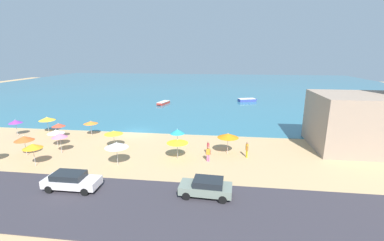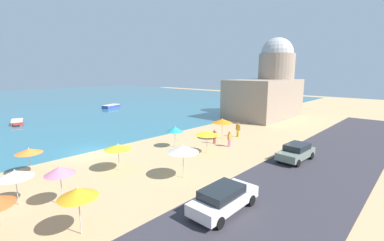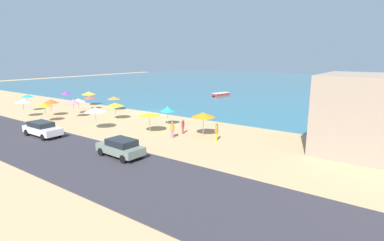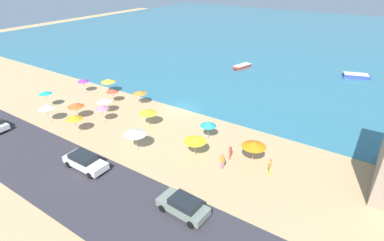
% 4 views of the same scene
% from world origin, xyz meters
% --- Properties ---
extents(ground_plane, '(160.00, 160.00, 0.00)m').
position_xyz_m(ground_plane, '(0.00, 0.00, 0.00)').
color(ground_plane, tan).
extents(coastal_road, '(80.00, 8.00, 0.06)m').
position_xyz_m(coastal_road, '(0.00, -18.00, 0.03)').
color(coastal_road, '#363239').
rests_on(coastal_road, ground_plane).
extents(beach_umbrella_1, '(1.72, 1.72, 2.48)m').
position_xyz_m(beach_umbrella_1, '(-5.88, -8.75, 2.17)').
color(beach_umbrella_1, '#B2B2B7').
rests_on(beach_umbrella_1, ground_plane).
extents(beach_umbrella_2, '(1.92, 1.92, 2.14)m').
position_xyz_m(beach_umbrella_2, '(-5.73, -2.11, 1.89)').
color(beach_umbrella_2, '#B2B2B7').
rests_on(beach_umbrella_2, ground_plane).
extents(beach_umbrella_6, '(2.24, 2.24, 2.20)m').
position_xyz_m(beach_umbrella_6, '(-0.56, -6.28, 1.94)').
color(beach_umbrella_6, '#B2B2B7').
rests_on(beach_umbrella_6, ground_plane).
extents(beach_umbrella_7, '(2.37, 2.37, 2.56)m').
position_xyz_m(beach_umbrella_7, '(1.92, -11.16, 2.24)').
color(beach_umbrella_7, '#B2B2B7').
rests_on(beach_umbrella_7, ground_plane).
extents(beach_umbrella_8, '(2.40, 2.40, 2.50)m').
position_xyz_m(beach_umbrella_8, '(13.11, -6.50, 2.19)').
color(beach_umbrella_8, '#B2B2B7').
rests_on(beach_umbrella_8, ground_plane).
extents(beach_umbrella_9, '(2.34, 2.34, 2.25)m').
position_xyz_m(beach_umbrella_9, '(7.70, -8.67, 2.00)').
color(beach_umbrella_9, '#B2B2B7').
rests_on(beach_umbrella_9, ground_plane).
extents(beach_umbrella_10, '(1.99, 1.99, 2.23)m').
position_xyz_m(beach_umbrella_10, '(-7.69, -6.81, 1.94)').
color(beach_umbrella_10, '#B2B2B7').
rests_on(beach_umbrella_10, ground_plane).
extents(beach_umbrella_13, '(1.89, 1.89, 2.48)m').
position_xyz_m(beach_umbrella_13, '(-6.38, -12.36, 2.17)').
color(beach_umbrella_13, '#B2B2B7').
rests_on(beach_umbrella_13, ground_plane).
extents(beach_umbrella_14, '(1.80, 1.80, 2.28)m').
position_xyz_m(beach_umbrella_14, '(7.00, -4.85, 1.93)').
color(beach_umbrella_14, '#B2B2B7').
rests_on(beach_umbrella_14, ground_plane).
extents(bather_0, '(0.30, 0.56, 1.58)m').
position_xyz_m(bather_0, '(10.92, -7.08, 0.88)').
color(bather_0, '#E54743').
rests_on(bather_0, ground_plane).
extents(bather_1, '(0.57, 0.25, 1.66)m').
position_xyz_m(bather_1, '(11.05, -8.97, 0.93)').
color(bather_1, pink).
rests_on(bather_1, ground_plane).
extents(bather_2, '(0.30, 0.56, 1.79)m').
position_xyz_m(bather_2, '(15.21, -7.35, 1.01)').
color(bather_2, gold).
rests_on(bather_2, ground_plane).
extents(parked_car_0, '(4.25, 2.12, 1.48)m').
position_xyz_m(parked_car_0, '(11.36, -15.92, 0.84)').
color(parked_car_0, gray).
rests_on(parked_car_0, coastal_road).
extents(parked_car_2, '(4.60, 1.94, 1.47)m').
position_xyz_m(parked_car_2, '(0.02, -16.26, 0.84)').
color(parked_car_2, silver).
rests_on(parked_car_2, coastal_road).
extents(skiff_nearshore, '(2.41, 4.38, 0.58)m').
position_xyz_m(skiff_nearshore, '(-1.14, 21.56, 0.34)').
color(skiff_nearshore, '#B3352B').
rests_on(skiff_nearshore, sea).
extents(skiff_offshore, '(4.57, 2.94, 0.71)m').
position_xyz_m(skiff_offshore, '(17.96, 27.28, 0.41)').
color(skiff_offshore, '#374799').
rests_on(skiff_offshore, sea).
extents(harbor_fortress, '(14.44, 8.42, 13.98)m').
position_xyz_m(harbor_fortress, '(32.35, -2.68, 5.05)').
color(harbor_fortress, gray).
rests_on(harbor_fortress, ground_plane).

